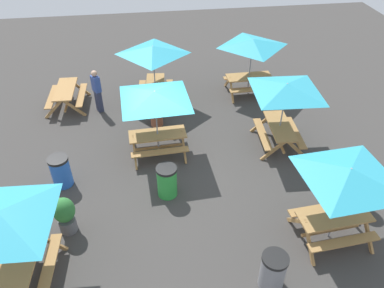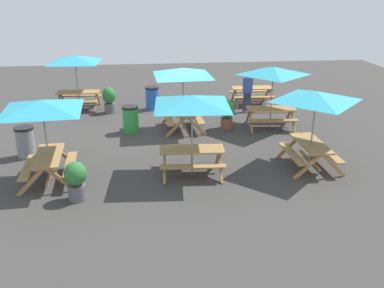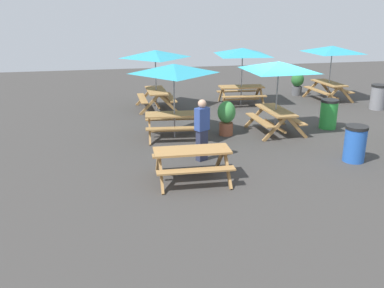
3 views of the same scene
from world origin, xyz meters
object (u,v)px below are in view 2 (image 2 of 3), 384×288
at_px(picnic_table_4, 43,111).
at_px(picnic_table_5, 183,77).
at_px(picnic_table_0, 316,102).
at_px(potted_plant_0, 109,99).
at_px(potted_plant_1, 227,113).
at_px(picnic_table_1, 252,92).
at_px(person_standing, 247,91).
at_px(picnic_table_6, 75,63).
at_px(trash_bin_blue, 152,98).
at_px(picnic_table_2, 192,106).
at_px(potted_plant_2, 76,179).
at_px(trash_bin_gray, 25,142).
at_px(trash_bin_green, 131,119).
at_px(picnic_table_3, 273,75).

height_order(picnic_table_4, picnic_table_5, same).
height_order(picnic_table_0, picnic_table_5, same).
xyz_separation_m(potted_plant_0, potted_plant_1, (4.51, -2.60, 0.01)).
height_order(picnic_table_1, person_standing, person_standing).
distance_m(picnic_table_0, person_standing, 6.05).
bearing_deg(picnic_table_5, picnic_table_6, 49.35).
bearing_deg(picnic_table_1, person_standing, -111.16).
bearing_deg(trash_bin_blue, picnic_table_2, -81.97).
bearing_deg(picnic_table_0, picnic_table_6, 45.96).
distance_m(picnic_table_6, potted_plant_2, 8.74).
bearing_deg(picnic_table_4, potted_plant_1, -59.03).
bearing_deg(potted_plant_2, picnic_table_1, 52.43).
bearing_deg(picnic_table_1, picnic_table_2, -114.33).
relative_size(trash_bin_gray, person_standing, 0.59).
height_order(picnic_table_6, trash_bin_blue, picnic_table_6).
relative_size(trash_bin_green, trash_bin_gray, 1.00).
xyz_separation_m(potted_plant_2, person_standing, (6.03, 7.28, 0.32)).
height_order(picnic_table_4, trash_bin_green, picnic_table_4).
bearing_deg(trash_bin_blue, picnic_table_4, -113.04).
height_order(picnic_table_2, picnic_table_5, same).
bearing_deg(picnic_table_6, potted_plant_1, -26.59).
distance_m(picnic_table_1, picnic_table_6, 7.78).
bearing_deg(potted_plant_0, trash_bin_blue, 11.11).
height_order(picnic_table_4, potted_plant_0, picnic_table_4).
bearing_deg(trash_bin_blue, picnic_table_1, 4.69).
height_order(picnic_table_4, trash_bin_gray, picnic_table_4).
bearing_deg(picnic_table_2, picnic_table_0, 5.06).
bearing_deg(picnic_table_3, picnic_table_4, -146.51).
xyz_separation_m(trash_bin_green, trash_bin_blue, (0.85, 3.01, 0.00)).
distance_m(picnic_table_6, trash_bin_blue, 3.52).
distance_m(picnic_table_3, trash_bin_green, 5.42).
height_order(picnic_table_6, person_standing, picnic_table_6).
xyz_separation_m(picnic_table_3, potted_plant_2, (-6.43, -5.12, -1.42)).
relative_size(picnic_table_0, person_standing, 1.40).
distance_m(potted_plant_1, potted_plant_2, 7.06).
distance_m(picnic_table_0, trash_bin_gray, 8.83).
height_order(picnic_table_1, trash_bin_gray, trash_bin_gray).
distance_m(picnic_table_0, picnic_table_4, 7.43).
bearing_deg(picnic_table_0, potted_plant_1, 23.99).
height_order(trash_bin_gray, potted_plant_0, potted_plant_0).
relative_size(trash_bin_green, potted_plant_0, 0.89).
xyz_separation_m(picnic_table_0, picnic_table_3, (-0.12, 3.77, 0.00)).
relative_size(picnic_table_5, potted_plant_1, 2.57).
distance_m(picnic_table_3, picnic_table_4, 8.30).
xyz_separation_m(picnic_table_1, potted_plant_2, (-6.55, -8.51, 0.00)).
distance_m(trash_bin_blue, person_standing, 4.08).
bearing_deg(picnic_table_5, potted_plant_0, 45.82).
distance_m(picnic_table_0, trash_bin_blue, 8.27).
relative_size(picnic_table_5, potted_plant_2, 2.77).
height_order(picnic_table_3, potted_plant_2, picnic_table_3).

